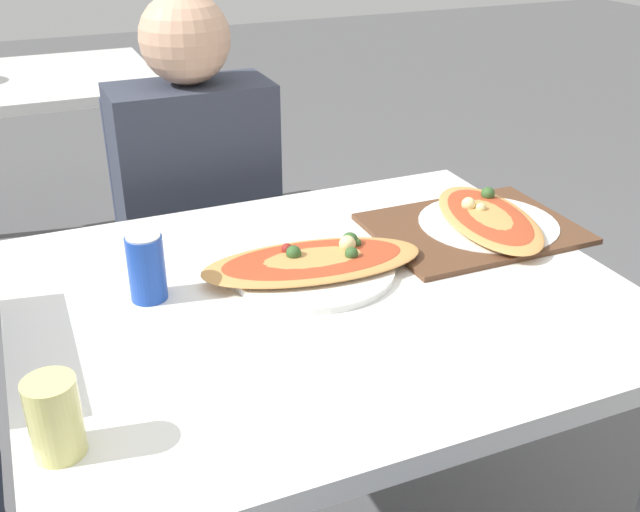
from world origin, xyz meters
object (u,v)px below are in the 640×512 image
pizza_main (314,264)px  person_seated (198,192)px  chair_far_seated (193,245)px  dining_table (321,326)px  soda_can (146,268)px  pizza_second (488,220)px  drink_glass (55,418)px

pizza_main → person_seated: bearing=97.0°
chair_far_seated → person_seated: person_seated is taller
person_seated → pizza_main: (0.07, -0.61, 0.07)m
person_seated → dining_table: bearing=95.0°
soda_can → pizza_second: size_ratio=0.31×
pizza_main → drink_glass: bearing=-146.3°
dining_table → pizza_second: 0.46m
dining_table → pizza_second: pizza_second is taller
dining_table → pizza_second: bearing=14.2°
pizza_main → pizza_second: pizza_main is taller
pizza_second → pizza_main: bearing=-174.5°
person_seated → soda_can: bearing=67.7°
person_seated → pizza_second: size_ratio=3.03×
chair_far_seated → pizza_second: (0.50, -0.68, 0.27)m
pizza_second → soda_can: bearing=-178.8°
person_seated → pizza_main: 0.61m
soda_can → dining_table: bearing=-17.9°
soda_can → pizza_second: (0.74, 0.02, -0.04)m
dining_table → drink_glass: size_ratio=9.63×
person_seated → drink_glass: 1.04m
pizza_main → drink_glass: size_ratio=3.94×
chair_far_seated → pizza_main: 0.78m
drink_glass → pizza_second: drink_glass is taller
dining_table → soda_can: size_ratio=8.82×
chair_far_seated → drink_glass: size_ratio=8.07×
person_seated → chair_far_seated: bearing=-90.0°
dining_table → pizza_main: bearing=78.5°
chair_far_seated → pizza_second: bearing=126.3°
soda_can → drink_glass: bearing=-118.0°
person_seated → pizza_main: size_ratio=2.69×
person_seated → pizza_second: person_seated is taller
chair_far_seated → pizza_second: size_ratio=2.31×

